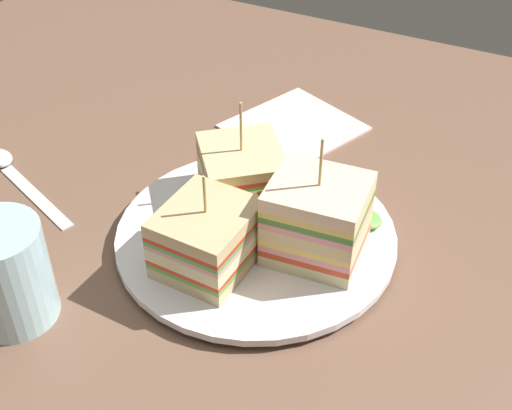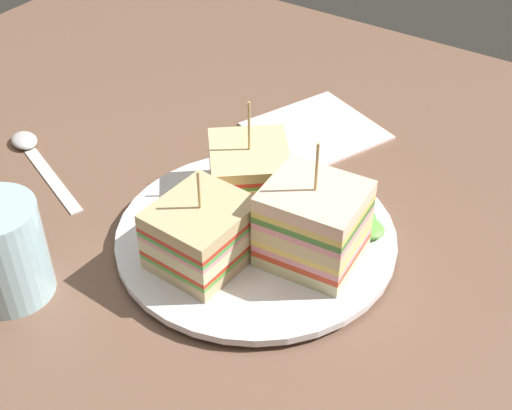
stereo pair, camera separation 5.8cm
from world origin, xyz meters
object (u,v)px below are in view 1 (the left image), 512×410
(sandwich_wedge_0, at_px, (318,217))
(napkin, at_px, (294,126))
(sandwich_wedge_1, at_px, (242,173))
(chip_pile, at_px, (249,211))
(plate, at_px, (256,236))
(spoon, at_px, (9,169))
(drinking_glass, at_px, (7,280))
(sandwich_wedge_2, at_px, (208,238))

(sandwich_wedge_0, bearing_deg, napkin, -65.94)
(sandwich_wedge_1, bearing_deg, napkin, 145.29)
(sandwich_wedge_0, bearing_deg, chip_pile, -8.04)
(sandwich_wedge_0, relative_size, chip_pile, 1.42)
(plate, height_order, spoon, plate)
(napkin, bearing_deg, chip_pile, 101.67)
(sandwich_wedge_1, distance_m, chip_pile, 0.04)
(chip_pile, xyz_separation_m, spoon, (0.25, 0.02, -0.02))
(chip_pile, bearing_deg, sandwich_wedge_0, 177.12)
(plate, xyz_separation_m, sandwich_wedge_0, (-0.05, -0.00, 0.04))
(sandwich_wedge_0, bearing_deg, spoon, -1.89)
(chip_pile, relative_size, drinking_glass, 0.94)
(napkin, relative_size, drinking_glass, 1.47)
(sandwich_wedge_2, height_order, drinking_glass, sandwich_wedge_2)
(chip_pile, relative_size, napkin, 0.64)
(sandwich_wedge_1, relative_size, chip_pile, 1.31)
(plate, bearing_deg, sandwich_wedge_2, 71.54)
(plate, height_order, napkin, plate)
(sandwich_wedge_2, bearing_deg, chip_pile, -4.29)
(plate, xyz_separation_m, sandwich_wedge_1, (0.03, -0.04, 0.03))
(plate, height_order, sandwich_wedge_0, sandwich_wedge_0)
(chip_pile, height_order, spoon, chip_pile)
(sandwich_wedge_0, bearing_deg, drinking_glass, 35.61)
(sandwich_wedge_1, relative_size, spoon, 0.69)
(plate, xyz_separation_m, drinking_glass, (0.13, 0.16, 0.03))
(sandwich_wedge_1, height_order, sandwich_wedge_2, sandwich_wedge_1)
(plate, relative_size, chip_pile, 3.06)
(napkin, xyz_separation_m, drinking_glass, (0.08, 0.34, 0.03))
(sandwich_wedge_0, height_order, spoon, sandwich_wedge_0)
(plate, bearing_deg, napkin, -75.72)
(sandwich_wedge_0, bearing_deg, sandwich_wedge_2, 32.07)
(sandwich_wedge_1, relative_size, sandwich_wedge_2, 1.17)
(plate, distance_m, spoon, 0.26)
(sandwich_wedge_1, distance_m, sandwich_wedge_2, 0.09)
(plate, bearing_deg, chip_pile, -31.09)
(chip_pile, bearing_deg, sandwich_wedge_2, 82.93)
(sandwich_wedge_0, distance_m, sandwich_wedge_2, 0.09)
(sandwich_wedge_2, bearing_deg, drinking_glass, 135.61)
(sandwich_wedge_1, xyz_separation_m, napkin, (0.01, -0.14, -0.03))
(plate, relative_size, sandwich_wedge_0, 2.16)
(sandwich_wedge_0, relative_size, spoon, 0.75)
(plate, height_order, sandwich_wedge_2, sandwich_wedge_2)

